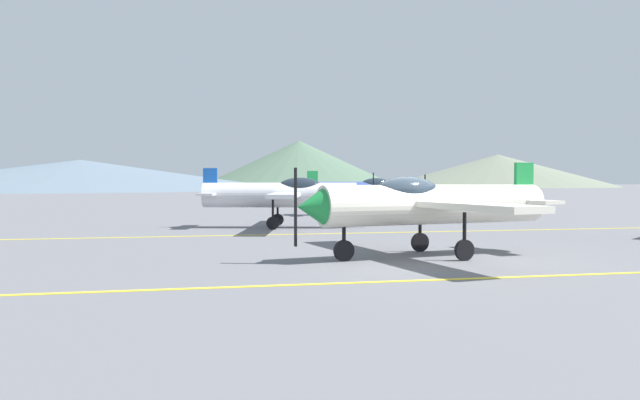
# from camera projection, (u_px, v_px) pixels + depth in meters

# --- Properties ---
(ground_plane) EXTENTS (400.00, 400.00, 0.00)m
(ground_plane) POSITION_uv_depth(u_px,v_px,m) (428.00, 260.00, 15.66)
(ground_plane) COLOR slate
(apron_line_near) EXTENTS (80.00, 0.16, 0.01)m
(apron_line_near) POSITION_uv_depth(u_px,v_px,m) (483.00, 278.00, 12.71)
(apron_line_near) COLOR yellow
(apron_line_near) RESTS_ON ground_plane
(apron_line_far) EXTENTS (80.00, 0.16, 0.01)m
(apron_line_far) POSITION_uv_depth(u_px,v_px,m) (351.00, 233.00, 23.26)
(apron_line_far) COLOR yellow
(apron_line_far) RESTS_ON ground_plane
(airplane_near) EXTENTS (7.39, 8.45, 2.53)m
(airplane_near) POSITION_uv_depth(u_px,v_px,m) (426.00, 203.00, 16.22)
(airplane_near) COLOR silver
(airplane_near) RESTS_ON ground_plane
(airplane_mid) EXTENTS (7.40, 8.42, 2.53)m
(airplane_mid) POSITION_uv_depth(u_px,v_px,m) (286.00, 194.00, 26.00)
(airplane_mid) COLOR silver
(airplane_mid) RESTS_ON ground_plane
(airplane_far) EXTENTS (7.33, 8.44, 2.53)m
(airplane_far) POSITION_uv_depth(u_px,v_px,m) (367.00, 190.00, 35.65)
(airplane_far) COLOR #33478C
(airplane_far) RESTS_ON ground_plane
(hill_centerleft) EXTENTS (87.76, 87.76, 6.17)m
(hill_centerleft) POSITION_uv_depth(u_px,v_px,m) (80.00, 174.00, 129.74)
(hill_centerleft) COLOR slate
(hill_centerleft) RESTS_ON ground_plane
(hill_centerright) EXTENTS (56.19, 56.19, 12.97)m
(hill_centerright) POSITION_uv_depth(u_px,v_px,m) (299.00, 164.00, 173.86)
(hill_centerright) COLOR #4C6651
(hill_centerright) RESTS_ON ground_plane
(hill_right) EXTENTS (63.00, 63.00, 8.88)m
(hill_right) POSITION_uv_depth(u_px,v_px,m) (497.00, 171.00, 169.73)
(hill_right) COLOR slate
(hill_right) RESTS_ON ground_plane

